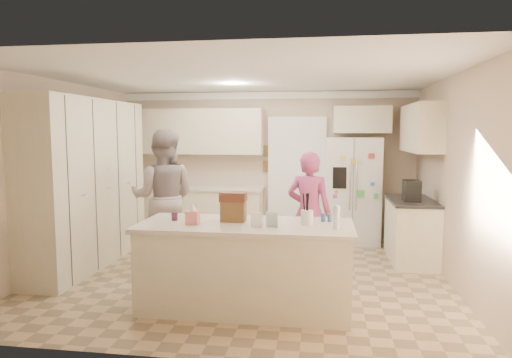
# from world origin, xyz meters

# --- Properties ---
(floor) EXTENTS (5.20, 4.60, 0.02)m
(floor) POSITION_xyz_m (0.00, 0.00, -0.01)
(floor) COLOR tan
(floor) RESTS_ON ground
(ceiling) EXTENTS (5.20, 4.60, 0.02)m
(ceiling) POSITION_xyz_m (0.00, 0.00, 2.61)
(ceiling) COLOR white
(ceiling) RESTS_ON wall_back
(wall_back) EXTENTS (5.20, 0.02, 2.60)m
(wall_back) POSITION_xyz_m (0.00, 2.31, 1.30)
(wall_back) COLOR #C7B097
(wall_back) RESTS_ON ground
(wall_front) EXTENTS (5.20, 0.02, 2.60)m
(wall_front) POSITION_xyz_m (0.00, -2.31, 1.30)
(wall_front) COLOR #C7B097
(wall_front) RESTS_ON ground
(wall_left) EXTENTS (0.02, 4.60, 2.60)m
(wall_left) POSITION_xyz_m (-2.61, 0.00, 1.30)
(wall_left) COLOR #C7B097
(wall_left) RESTS_ON ground
(wall_right) EXTENTS (0.02, 4.60, 2.60)m
(wall_right) POSITION_xyz_m (2.61, 0.00, 1.30)
(wall_right) COLOR #C7B097
(wall_right) RESTS_ON ground
(crown_back) EXTENTS (5.20, 0.08, 0.12)m
(crown_back) POSITION_xyz_m (0.00, 2.26, 2.53)
(crown_back) COLOR white
(crown_back) RESTS_ON wall_back
(pantry_bank) EXTENTS (0.60, 2.60, 2.35)m
(pantry_bank) POSITION_xyz_m (-2.30, 0.20, 1.18)
(pantry_bank) COLOR beige
(pantry_bank) RESTS_ON floor
(back_base_cab) EXTENTS (2.20, 0.60, 0.88)m
(back_base_cab) POSITION_xyz_m (-1.15, 2.00, 0.44)
(back_base_cab) COLOR beige
(back_base_cab) RESTS_ON floor
(back_countertop) EXTENTS (2.24, 0.63, 0.04)m
(back_countertop) POSITION_xyz_m (-1.15, 1.99, 0.90)
(back_countertop) COLOR beige
(back_countertop) RESTS_ON back_base_cab
(back_upper_cab) EXTENTS (2.20, 0.35, 0.80)m
(back_upper_cab) POSITION_xyz_m (-1.15, 2.12, 1.90)
(back_upper_cab) COLOR beige
(back_upper_cab) RESTS_ON wall_back
(doorway_opening) EXTENTS (0.90, 0.06, 2.10)m
(doorway_opening) POSITION_xyz_m (0.55, 2.28, 1.05)
(doorway_opening) COLOR black
(doorway_opening) RESTS_ON floor
(doorway_casing) EXTENTS (1.02, 0.03, 2.22)m
(doorway_casing) POSITION_xyz_m (0.55, 2.24, 1.05)
(doorway_casing) COLOR white
(doorway_casing) RESTS_ON floor
(wall_frame_upper) EXTENTS (0.15, 0.02, 0.20)m
(wall_frame_upper) POSITION_xyz_m (0.02, 2.27, 1.55)
(wall_frame_upper) COLOR brown
(wall_frame_upper) RESTS_ON wall_back
(wall_frame_lower) EXTENTS (0.15, 0.02, 0.20)m
(wall_frame_lower) POSITION_xyz_m (0.02, 2.27, 1.28)
(wall_frame_lower) COLOR brown
(wall_frame_lower) RESTS_ON wall_back
(refrigerator) EXTENTS (0.94, 0.75, 1.80)m
(refrigerator) POSITION_xyz_m (1.50, 2.05, 0.90)
(refrigerator) COLOR white
(refrigerator) RESTS_ON floor
(fridge_seam) EXTENTS (0.02, 0.02, 1.78)m
(fridge_seam) POSITION_xyz_m (1.50, 1.70, 0.90)
(fridge_seam) COLOR gray
(fridge_seam) RESTS_ON refrigerator
(fridge_dispenser) EXTENTS (0.22, 0.03, 0.35)m
(fridge_dispenser) POSITION_xyz_m (1.28, 1.69, 1.15)
(fridge_dispenser) COLOR black
(fridge_dispenser) RESTS_ON refrigerator
(fridge_handle_l) EXTENTS (0.02, 0.02, 0.85)m
(fridge_handle_l) POSITION_xyz_m (1.45, 1.68, 1.05)
(fridge_handle_l) COLOR silver
(fridge_handle_l) RESTS_ON refrigerator
(fridge_handle_r) EXTENTS (0.02, 0.02, 0.85)m
(fridge_handle_r) POSITION_xyz_m (1.55, 1.68, 1.05)
(fridge_handle_r) COLOR silver
(fridge_handle_r) RESTS_ON refrigerator
(over_fridge_cab) EXTENTS (0.95, 0.35, 0.45)m
(over_fridge_cab) POSITION_xyz_m (1.65, 2.12, 2.10)
(over_fridge_cab) COLOR beige
(over_fridge_cab) RESTS_ON wall_back
(right_base_cab) EXTENTS (0.60, 1.20, 0.88)m
(right_base_cab) POSITION_xyz_m (2.30, 1.00, 0.44)
(right_base_cab) COLOR beige
(right_base_cab) RESTS_ON floor
(right_countertop) EXTENTS (0.63, 1.24, 0.04)m
(right_countertop) POSITION_xyz_m (2.29, 1.00, 0.90)
(right_countertop) COLOR #2D2B28
(right_countertop) RESTS_ON right_base_cab
(right_upper_cab) EXTENTS (0.35, 1.50, 0.70)m
(right_upper_cab) POSITION_xyz_m (2.43, 1.20, 1.95)
(right_upper_cab) COLOR beige
(right_upper_cab) RESTS_ON wall_right
(coffee_maker) EXTENTS (0.22, 0.28, 0.30)m
(coffee_maker) POSITION_xyz_m (2.25, 0.80, 1.07)
(coffee_maker) COLOR black
(coffee_maker) RESTS_ON right_countertop
(island_base) EXTENTS (2.20, 0.90, 0.88)m
(island_base) POSITION_xyz_m (0.20, -1.10, 0.44)
(island_base) COLOR beige
(island_base) RESTS_ON floor
(island_top) EXTENTS (2.28, 0.96, 0.05)m
(island_top) POSITION_xyz_m (0.20, -1.10, 0.90)
(island_top) COLOR beige
(island_top) RESTS_ON island_base
(utensil_crock) EXTENTS (0.13, 0.13, 0.15)m
(utensil_crock) POSITION_xyz_m (0.85, -1.05, 1.00)
(utensil_crock) COLOR white
(utensil_crock) RESTS_ON island_top
(tissue_box) EXTENTS (0.13, 0.13, 0.14)m
(tissue_box) POSITION_xyz_m (-0.35, -1.20, 1.00)
(tissue_box) COLOR #EB7C7C
(tissue_box) RESTS_ON island_top
(tissue_plume) EXTENTS (0.08, 0.08, 0.08)m
(tissue_plume) POSITION_xyz_m (-0.35, -1.20, 1.10)
(tissue_plume) COLOR white
(tissue_plume) RESTS_ON tissue_box
(dollhouse_body) EXTENTS (0.26, 0.18, 0.22)m
(dollhouse_body) POSITION_xyz_m (0.05, -1.00, 1.04)
(dollhouse_body) COLOR brown
(dollhouse_body) RESTS_ON island_top
(dollhouse_roof) EXTENTS (0.28, 0.20, 0.10)m
(dollhouse_roof) POSITION_xyz_m (0.05, -1.00, 1.20)
(dollhouse_roof) COLOR #592D1E
(dollhouse_roof) RESTS_ON dollhouse_body
(jam_jar) EXTENTS (0.07, 0.07, 0.09)m
(jam_jar) POSITION_xyz_m (-0.60, -1.05, 0.97)
(jam_jar) COLOR #59263F
(jam_jar) RESTS_ON island_top
(greeting_card_a) EXTENTS (0.12, 0.06, 0.16)m
(greeting_card_a) POSITION_xyz_m (0.35, -1.30, 1.01)
(greeting_card_a) COLOR white
(greeting_card_a) RESTS_ON island_top
(greeting_card_b) EXTENTS (0.12, 0.05, 0.16)m
(greeting_card_b) POSITION_xyz_m (0.50, -1.25, 1.01)
(greeting_card_b) COLOR silver
(greeting_card_b) RESTS_ON island_top
(water_bottle) EXTENTS (0.07, 0.07, 0.24)m
(water_bottle) POSITION_xyz_m (1.15, -1.25, 1.04)
(water_bottle) COLOR silver
(water_bottle) RESTS_ON island_top
(shaker_salt) EXTENTS (0.05, 0.05, 0.09)m
(shaker_salt) POSITION_xyz_m (1.02, -0.88, 0.97)
(shaker_salt) COLOR #3E5F97
(shaker_salt) RESTS_ON island_top
(shaker_pepper) EXTENTS (0.05, 0.05, 0.09)m
(shaker_pepper) POSITION_xyz_m (1.09, -0.88, 0.97)
(shaker_pepper) COLOR #3E5F97
(shaker_pepper) RESTS_ON island_top
(teen_boy) EXTENTS (1.03, 0.85, 1.93)m
(teen_boy) POSITION_xyz_m (-1.24, 0.36, 0.96)
(teen_boy) COLOR #9B9592
(teen_boy) RESTS_ON floor
(teen_girl) EXTENTS (0.67, 0.51, 1.64)m
(teen_girl) POSITION_xyz_m (0.83, 0.25, 0.82)
(teen_girl) COLOR #C74584
(teen_girl) RESTS_ON floor
(fridge_magnets) EXTENTS (0.76, 0.02, 1.44)m
(fridge_magnets) POSITION_xyz_m (1.50, 1.69, 0.90)
(fridge_magnets) COLOR tan
(fridge_magnets) RESTS_ON refrigerator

